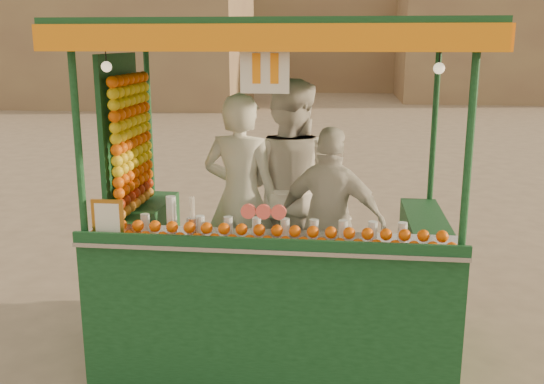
# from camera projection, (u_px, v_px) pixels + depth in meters

# --- Properties ---
(ground) EXTENTS (90.00, 90.00, 0.00)m
(ground) POSITION_uv_depth(u_px,v_px,m) (328.00, 345.00, 5.24)
(ground) COLOR #695A4B
(ground) RESTS_ON ground
(building_left) EXTENTS (10.00, 6.00, 6.00)m
(building_left) POSITION_uv_depth(u_px,v_px,m) (121.00, 29.00, 24.82)
(building_left) COLOR #8E7651
(building_left) RESTS_ON ground
(building_right) EXTENTS (9.00, 6.00, 5.00)m
(building_right) POSITION_uv_depth(u_px,v_px,m) (504.00, 42.00, 26.99)
(building_right) COLOR #8E7651
(building_right) RESTS_ON ground
(building_center) EXTENTS (14.00, 7.00, 7.00)m
(building_center) POSITION_uv_depth(u_px,v_px,m) (308.00, 23.00, 33.55)
(building_center) COLOR #8E7651
(building_center) RESTS_ON ground
(juice_cart) EXTENTS (2.94, 1.90, 2.67)m
(juice_cart) POSITION_uv_depth(u_px,v_px,m) (267.00, 255.00, 4.88)
(juice_cart) COLOR #0F3A19
(juice_cart) RESTS_ON ground
(vendor_left) EXTENTS (0.72, 0.54, 1.81)m
(vendor_left) POSITION_uv_depth(u_px,v_px,m) (241.00, 198.00, 5.24)
(vendor_left) COLOR silver
(vendor_left) RESTS_ON ground
(vendor_middle) EXTENTS (1.08, 0.93, 1.91)m
(vendor_middle) POSITION_uv_depth(u_px,v_px,m) (288.00, 187.00, 5.43)
(vendor_middle) COLOR silver
(vendor_middle) RESTS_ON ground
(vendor_right) EXTENTS (0.98, 0.59, 1.56)m
(vendor_right) POSITION_uv_depth(u_px,v_px,m) (331.00, 221.00, 5.02)
(vendor_right) COLOR silver
(vendor_right) RESTS_ON ground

